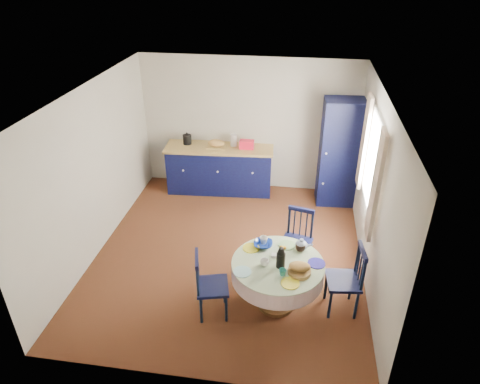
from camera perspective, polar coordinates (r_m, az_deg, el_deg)
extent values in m
plane|color=black|center=(6.68, -1.47, -8.10)|extent=(4.50, 4.50, 0.00)
plane|color=white|center=(5.52, -1.81, 12.91)|extent=(4.50, 4.50, 0.00)
cube|color=beige|center=(8.02, 1.19, 8.92)|extent=(4.00, 0.02, 2.50)
cube|color=beige|center=(6.61, -18.97, 2.54)|extent=(0.02, 4.50, 2.50)
cube|color=beige|center=(6.01, 17.50, -0.01)|extent=(0.02, 4.50, 2.50)
plane|color=white|center=(6.16, 17.49, 3.37)|extent=(0.00, 1.20, 1.20)
cube|color=beige|center=(5.51, 17.64, 0.73)|extent=(0.05, 0.34, 1.45)
cube|color=beige|center=(6.76, 16.22, 6.40)|extent=(0.05, 0.34, 1.45)
cube|color=black|center=(8.17, -2.71, 2.99)|extent=(1.98, 0.72, 0.86)
cube|color=tan|center=(7.98, -2.78, 5.87)|extent=(2.04, 0.76, 0.04)
cube|color=maroon|center=(7.91, 0.93, 6.46)|extent=(0.27, 0.16, 0.16)
cube|color=tan|center=(7.95, -3.18, 6.02)|extent=(0.36, 0.26, 0.02)
ellipsoid|color=#AA8B42|center=(7.92, -3.20, 6.53)|extent=(0.31, 0.20, 0.13)
cylinder|color=silver|center=(8.00, -0.87, 6.97)|extent=(0.12, 0.12, 0.22)
cube|color=black|center=(7.74, 13.10, 5.06)|extent=(0.71, 0.53, 1.94)
cylinder|color=white|center=(7.45, 11.30, 5.12)|extent=(0.04, 0.02, 0.04)
cylinder|color=white|center=(7.70, 10.88, 1.18)|extent=(0.04, 0.02, 0.04)
cylinder|color=brown|center=(5.84, 4.79, -14.55)|extent=(0.48, 0.48, 0.05)
cylinder|color=brown|center=(5.62, 4.93, -12.22)|extent=(0.10, 0.10, 0.63)
cylinder|color=brown|center=(5.41, 5.08, -9.62)|extent=(1.10, 1.10, 0.03)
cylinder|color=white|center=(5.47, 5.03, -10.39)|extent=(1.16, 1.16, 0.22)
cylinder|color=beige|center=(5.40, 5.09, -9.45)|extent=(1.16, 1.16, 0.01)
cylinder|color=#8CC1C3|center=(5.23, 0.31, -10.58)|extent=(0.22, 0.22, 0.01)
cylinder|color=yellow|center=(5.11, 6.71, -11.99)|extent=(0.22, 0.22, 0.01)
cylinder|color=navy|center=(5.44, 10.16, -9.34)|extent=(0.22, 0.22, 0.01)
cylinder|color=#80AB6C|center=(5.68, 6.26, -7.05)|extent=(0.22, 0.22, 0.01)
cylinder|color=yellow|center=(5.60, 1.49, -7.47)|extent=(0.22, 0.22, 0.01)
cylinder|color=olive|center=(5.25, 7.90, -10.48)|extent=(0.28, 0.28, 0.05)
ellipsoid|color=#AA8B42|center=(5.20, 7.96, -9.80)|extent=(0.26, 0.16, 0.11)
cube|color=silver|center=(5.47, 4.73, -8.46)|extent=(0.10, 0.07, 0.04)
cylinder|color=black|center=(5.49, -1.85, -15.27)|extent=(0.03, 0.03, 0.42)
cylinder|color=black|center=(5.73, -2.08, -12.95)|extent=(0.03, 0.03, 0.42)
cylinder|color=black|center=(5.49, -5.22, -15.43)|extent=(0.03, 0.03, 0.42)
cylinder|color=black|center=(5.73, -5.27, -13.10)|extent=(0.03, 0.03, 0.42)
cube|color=black|center=(5.45, -3.68, -12.43)|extent=(0.48, 0.49, 0.04)
cylinder|color=black|center=(5.17, -5.67, -11.82)|extent=(0.03, 0.03, 0.47)
cylinder|color=black|center=(5.43, -5.70, -9.52)|extent=(0.03, 0.03, 0.47)
cube|color=black|center=(5.17, -5.80, -8.83)|extent=(0.13, 0.37, 0.06)
cylinder|color=black|center=(5.25, -5.67, -11.42)|extent=(0.02, 0.02, 0.39)
cylinder|color=black|center=(5.31, -5.67, -10.81)|extent=(0.02, 0.02, 0.39)
cylinder|color=black|center=(5.38, -5.68, -10.20)|extent=(0.02, 0.02, 0.39)
cylinder|color=black|center=(6.23, 5.41, -8.95)|extent=(0.04, 0.04, 0.43)
cylinder|color=black|center=(6.17, 8.43, -9.64)|extent=(0.04, 0.04, 0.43)
cylinder|color=black|center=(6.47, 6.28, -7.32)|extent=(0.04, 0.04, 0.43)
cylinder|color=black|center=(6.41, 9.18, -7.97)|extent=(0.04, 0.04, 0.43)
cube|color=black|center=(6.18, 7.46, -6.75)|extent=(0.50, 0.49, 0.04)
cylinder|color=black|center=(6.22, 6.56, -3.75)|extent=(0.04, 0.04, 0.48)
cylinder|color=black|center=(6.16, 9.57, -4.38)|extent=(0.04, 0.04, 0.48)
cube|color=black|center=(6.07, 8.20, -2.35)|extent=(0.37, 0.13, 0.06)
cylinder|color=black|center=(6.21, 7.25, -4.05)|extent=(0.02, 0.02, 0.40)
cylinder|color=black|center=(6.20, 8.05, -4.22)|extent=(0.02, 0.02, 0.40)
cylinder|color=black|center=(6.18, 8.84, -4.39)|extent=(0.02, 0.02, 0.40)
cylinder|color=black|center=(5.89, 11.39, -12.14)|extent=(0.04, 0.04, 0.44)
cylinder|color=black|center=(5.63, 11.91, -14.48)|extent=(0.04, 0.04, 0.44)
cylinder|color=black|center=(5.95, 14.57, -12.06)|extent=(0.04, 0.04, 0.44)
cylinder|color=black|center=(5.70, 15.24, -14.36)|extent=(0.04, 0.04, 0.44)
cube|color=black|center=(5.63, 13.56, -11.44)|extent=(0.46, 0.47, 0.04)
cylinder|color=black|center=(5.65, 15.39, -8.35)|extent=(0.04, 0.04, 0.49)
cylinder|color=black|center=(5.39, 16.14, -10.61)|extent=(0.04, 0.04, 0.49)
cube|color=black|center=(5.39, 16.08, -7.59)|extent=(0.09, 0.39, 0.06)
cylinder|color=black|center=(5.60, 15.53, -9.03)|extent=(0.02, 0.02, 0.41)
cylinder|color=black|center=(5.53, 15.73, -9.62)|extent=(0.02, 0.02, 0.41)
cylinder|color=black|center=(5.46, 15.93, -10.23)|extent=(0.02, 0.02, 0.41)
imported|color=silver|center=(5.32, 3.29, -9.36)|extent=(0.11, 0.11, 0.09)
imported|color=#2C7C70|center=(5.19, 5.70, -10.61)|extent=(0.09, 0.09, 0.08)
imported|color=black|center=(5.59, 8.07, -7.32)|extent=(0.13, 0.13, 0.10)
imported|color=silver|center=(5.67, 3.16, -6.47)|extent=(0.11, 0.11, 0.10)
imported|color=navy|center=(5.63, 3.11, -6.99)|extent=(0.25, 0.25, 0.06)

